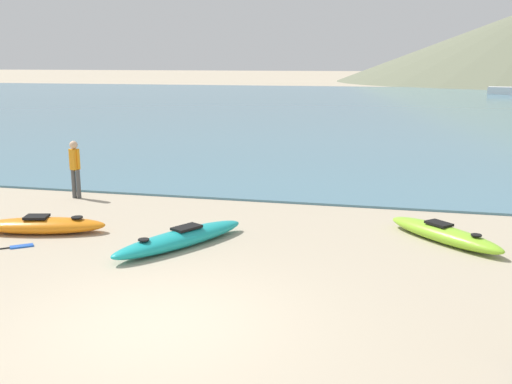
{
  "coord_description": "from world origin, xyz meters",
  "views": [
    {
      "loc": [
        3.2,
        -7.3,
        3.64
      ],
      "look_at": [
        -0.15,
        6.49,
        0.5
      ],
      "focal_mm": 42.0,
      "sensor_mm": 36.0,
      "label": 1
    }
  ],
  "objects_px": {
    "kayak_on_sand_1": "(181,238)",
    "kayak_on_sand_3": "(444,234)",
    "person_near_waterline": "(75,166)",
    "kayak_on_sand_2": "(43,225)"
  },
  "relations": [
    {
      "from": "kayak_on_sand_3",
      "to": "kayak_on_sand_1",
      "type": "bearing_deg",
      "value": -163.01
    },
    {
      "from": "kayak_on_sand_3",
      "to": "kayak_on_sand_2",
      "type": "bearing_deg",
      "value": -170.81
    },
    {
      "from": "kayak_on_sand_2",
      "to": "kayak_on_sand_3",
      "type": "relative_size",
      "value": 1.13
    },
    {
      "from": "kayak_on_sand_2",
      "to": "kayak_on_sand_3",
      "type": "height_order",
      "value": "same"
    },
    {
      "from": "kayak_on_sand_1",
      "to": "person_near_waterline",
      "type": "relative_size",
      "value": 2.04
    },
    {
      "from": "kayak_on_sand_3",
      "to": "person_near_waterline",
      "type": "height_order",
      "value": "person_near_waterline"
    },
    {
      "from": "kayak_on_sand_2",
      "to": "kayak_on_sand_3",
      "type": "bearing_deg",
      "value": 9.19
    },
    {
      "from": "kayak_on_sand_3",
      "to": "person_near_waterline",
      "type": "xyz_separation_m",
      "value": [
        -9.36,
        1.84,
        0.72
      ]
    },
    {
      "from": "kayak_on_sand_2",
      "to": "person_near_waterline",
      "type": "xyz_separation_m",
      "value": [
        -1.05,
        3.19,
        0.72
      ]
    },
    {
      "from": "kayak_on_sand_1",
      "to": "kayak_on_sand_3",
      "type": "relative_size",
      "value": 1.29
    }
  ]
}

